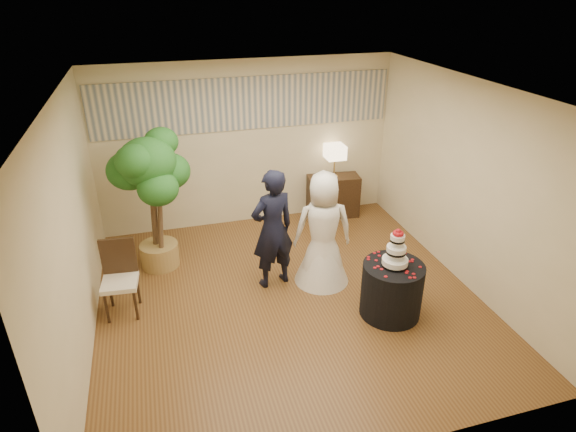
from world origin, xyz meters
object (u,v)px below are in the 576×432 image
object	(u,v)px
groom	(273,229)
wedding_cake	(396,248)
side_chair	(120,281)
ficus_tree	(153,202)
table_lamp	(335,161)
cake_table	(392,290)
console	(333,196)
bride	(323,229)

from	to	relation	value
groom	wedding_cake	distance (m)	1.68
side_chair	ficus_tree	bearing A→B (deg)	69.57
table_lamp	ficus_tree	bearing A→B (deg)	-164.00
cake_table	table_lamp	distance (m)	3.01
console	side_chair	size ratio (longest dim) A/B	0.92
ficus_tree	side_chair	bearing A→B (deg)	-115.64
table_lamp	wedding_cake	bearing A→B (deg)	-96.11
wedding_cake	groom	bearing A→B (deg)	139.53
cake_table	wedding_cake	size ratio (longest dim) A/B	1.50
cake_table	table_lamp	bearing A→B (deg)	83.89
groom	wedding_cake	world-z (taller)	groom
groom	bride	distance (m)	0.70
wedding_cake	ficus_tree	world-z (taller)	ficus_tree
table_lamp	side_chair	size ratio (longest dim) A/B	0.58
cake_table	groom	bearing A→B (deg)	139.53
ficus_tree	cake_table	bearing A→B (deg)	-35.74
ficus_tree	groom	bearing A→B (deg)	-31.29
ficus_tree	side_chair	xyz separation A→B (m)	(-0.51, -1.06, -0.56)
side_chair	cake_table	bearing A→B (deg)	-10.94
wedding_cake	console	distance (m)	2.99
cake_table	console	distance (m)	2.93
bride	console	xyz separation A→B (m)	(0.90, 1.94, -0.45)
console	table_lamp	xyz separation A→B (m)	(0.00, 0.00, 0.67)
groom	cake_table	distance (m)	1.75
groom	wedding_cake	size ratio (longest dim) A/B	3.35
ficus_tree	wedding_cake	bearing A→B (deg)	-35.74
bride	table_lamp	bearing A→B (deg)	-104.73
table_lamp	side_chair	bearing A→B (deg)	-151.69
wedding_cake	side_chair	size ratio (longest dim) A/B	0.52
wedding_cake	table_lamp	xyz separation A→B (m)	(0.31, 2.91, 0.07)
console	side_chair	bearing A→B (deg)	-145.10
bride	console	world-z (taller)	bride
console	cake_table	bearing A→B (deg)	-89.52
bride	console	bearing A→B (deg)	-104.73
bride	wedding_cake	xyz separation A→B (m)	(0.59, -0.97, 0.15)
console	groom	bearing A→B (deg)	-124.51
bride	wedding_cake	bearing A→B (deg)	131.70
console	side_chair	distance (m)	4.12
cake_table	side_chair	xyz separation A→B (m)	(-3.31, 0.96, 0.14)
ficus_tree	side_chair	size ratio (longest dim) A/B	2.12
wedding_cake	side_chair	distance (m)	3.48
groom	wedding_cake	bearing A→B (deg)	125.26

